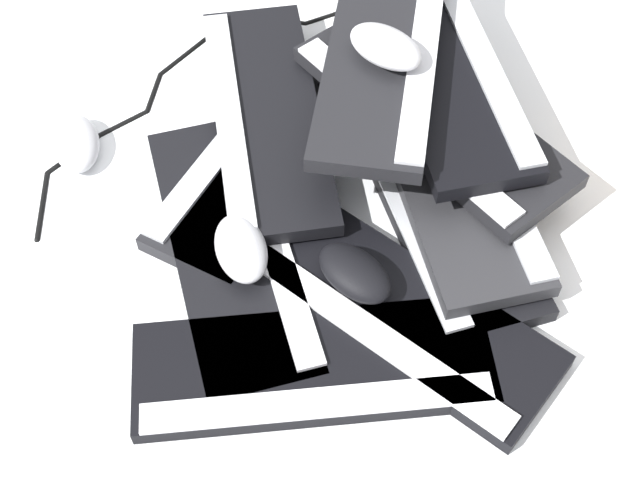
# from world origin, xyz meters

# --- Properties ---
(ground_plane) EXTENTS (3.20, 3.20, 0.00)m
(ground_plane) POSITION_xyz_m (0.00, 0.00, 0.00)
(ground_plane) COLOR white
(keyboard_0) EXTENTS (0.45, 0.18, 0.03)m
(keyboard_0) POSITION_xyz_m (0.17, -0.02, 0.01)
(keyboard_0) COLOR black
(keyboard_0) RESTS_ON ground
(keyboard_1) EXTENTS (0.44, 0.39, 0.03)m
(keyboard_1) POSITION_xyz_m (0.13, 0.17, 0.01)
(keyboard_1) COLOR black
(keyboard_1) RESTS_ON ground
(keyboard_2) EXTENTS (0.20, 0.45, 0.03)m
(keyboard_2) POSITION_xyz_m (-0.12, 0.10, 0.01)
(keyboard_2) COLOR black
(keyboard_2) RESTS_ON ground
(keyboard_3) EXTENTS (0.44, 0.39, 0.03)m
(keyboard_3) POSITION_xyz_m (-0.06, -0.06, 0.01)
(keyboard_3) COLOR black
(keyboard_3) RESTS_ON ground
(keyboard_4) EXTENTS (0.43, 0.40, 0.03)m
(keyboard_4) POSITION_xyz_m (0.14, -0.14, 0.01)
(keyboard_4) COLOR black
(keyboard_4) RESTS_ON ground
(keyboard_5) EXTENTS (0.43, 0.40, 0.03)m
(keyboard_5) POSITION_xyz_m (0.12, 0.20, 0.04)
(keyboard_5) COLOR #232326
(keyboard_5) RESTS_ON keyboard_1
(keyboard_6) EXTENTS (0.41, 0.42, 0.03)m
(keyboard_6) POSITION_xyz_m (-0.15, 0.13, 0.04)
(keyboard_6) COLOR black
(keyboard_6) RESTS_ON keyboard_2
(keyboard_7) EXTENTS (0.46, 0.26, 0.03)m
(keyboard_7) POSITION_xyz_m (0.06, 0.25, 0.07)
(keyboard_7) COLOR black
(keyboard_7) RESTS_ON keyboard_5
(keyboard_8) EXTENTS (0.43, 0.41, 0.03)m
(keyboard_8) POSITION_xyz_m (0.04, 0.31, 0.10)
(keyboard_8) COLOR black
(keyboard_8) RESTS_ON keyboard_7
(keyboard_9) EXTENTS (0.33, 0.46, 0.03)m
(keyboard_9) POSITION_xyz_m (-0.03, 0.26, 0.13)
(keyboard_9) COLOR black
(keyboard_9) RESTS_ON keyboard_8
(mouse_0) EXTENTS (0.13, 0.12, 0.04)m
(mouse_0) POSITION_xyz_m (-0.35, -0.05, 0.02)
(mouse_0) COLOR #B7B7BC
(mouse_0) RESTS_ON ground
(mouse_1) EXTENTS (0.13, 0.12, 0.04)m
(mouse_1) POSITION_xyz_m (-0.03, -0.07, 0.05)
(mouse_1) COLOR #B7B7BC
(mouse_1) RESTS_ON keyboard_3
(mouse_2) EXTENTS (0.12, 0.08, 0.04)m
(mouse_2) POSITION_xyz_m (0.11, -0.02, 0.05)
(mouse_2) COLOR black
(mouse_2) RESTS_ON keyboard_0
(mouse_3) EXTENTS (0.12, 0.07, 0.04)m
(mouse_3) POSITION_xyz_m (-0.02, 0.24, 0.17)
(mouse_3) COLOR #B7B7BC
(mouse_3) RESTS_ON keyboard_9
(cable_0) EXTENTS (0.26, 0.78, 0.01)m
(cable_0) POSITION_xyz_m (-0.29, 0.20, 0.00)
(cable_0) COLOR black
(cable_0) RESTS_ON ground
(cable_1) EXTENTS (0.34, 0.22, 0.01)m
(cable_1) POSITION_xyz_m (-0.04, 0.44, 0.00)
(cable_1) COLOR black
(cable_1) RESTS_ON ground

